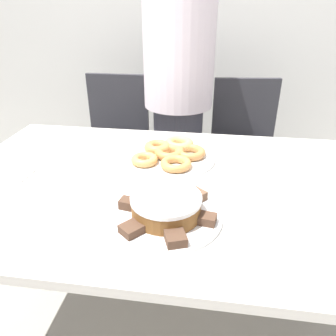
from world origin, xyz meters
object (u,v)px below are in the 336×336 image
(office_chair_left, at_px, (115,151))
(frosted_cake, at_px, (166,206))
(person_standing, at_px, (178,96))
(plate_donuts, at_px, (169,158))
(napkin, at_px, (13,172))
(office_chair_right, at_px, (244,159))
(plate_cake, at_px, (166,216))

(office_chair_left, height_order, frosted_cake, office_chair_left)
(person_standing, relative_size, plate_donuts, 4.45)
(office_chair_left, relative_size, napkin, 6.02)
(plate_donuts, relative_size, napkin, 2.40)
(napkin, bearing_deg, office_chair_left, 85.30)
(office_chair_left, relative_size, plate_donuts, 2.51)
(napkin, bearing_deg, office_chair_right, 45.77)
(plate_cake, relative_size, frosted_cake, 1.60)
(person_standing, distance_m, plate_donuts, 0.68)
(frosted_cake, bearing_deg, person_standing, 94.83)
(napkin, bearing_deg, frosted_cake, -17.82)
(frosted_cake, bearing_deg, plate_donuts, 96.72)
(person_standing, xyz_separation_m, plate_cake, (0.09, -1.06, -0.07))
(office_chair_right, height_order, plate_donuts, office_chair_right)
(frosted_cake, bearing_deg, office_chair_right, 73.97)
(person_standing, xyz_separation_m, plate_donuts, (0.04, -0.68, -0.07))
(office_chair_left, xyz_separation_m, office_chair_right, (0.83, -0.00, 0.00))
(plate_donuts, bearing_deg, plate_cake, -83.28)
(person_standing, bearing_deg, napkin, -119.52)
(office_chair_right, bearing_deg, person_standing, -179.04)
(office_chair_left, distance_m, plate_donuts, 0.93)
(frosted_cake, bearing_deg, plate_cake, -90.00)
(office_chair_left, bearing_deg, plate_cake, -65.47)
(office_chair_right, xyz_separation_m, plate_donuts, (-0.37, -0.74, 0.33))
(person_standing, relative_size, napkin, 10.67)
(office_chair_right, xyz_separation_m, frosted_cake, (-0.32, -1.12, 0.37))
(office_chair_left, bearing_deg, frosted_cake, -65.47)
(napkin, bearing_deg, plate_cake, -17.82)
(plate_donuts, xyz_separation_m, frosted_cake, (0.05, -0.39, 0.04))
(plate_donuts, bearing_deg, office_chair_left, 122.22)
(person_standing, distance_m, plate_cake, 1.07)
(person_standing, height_order, frosted_cake, person_standing)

